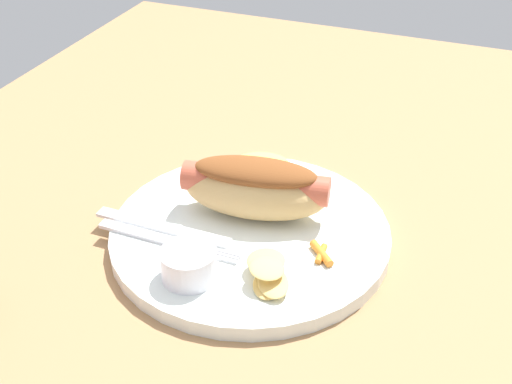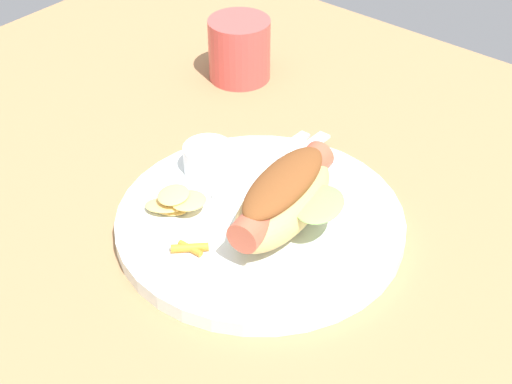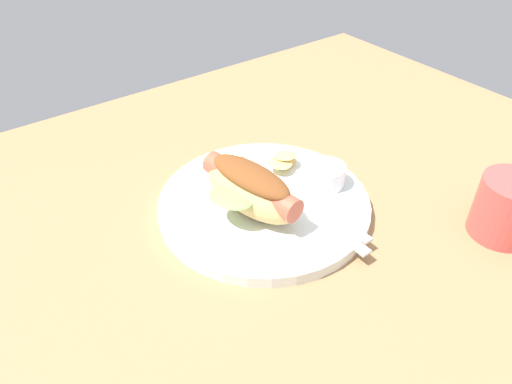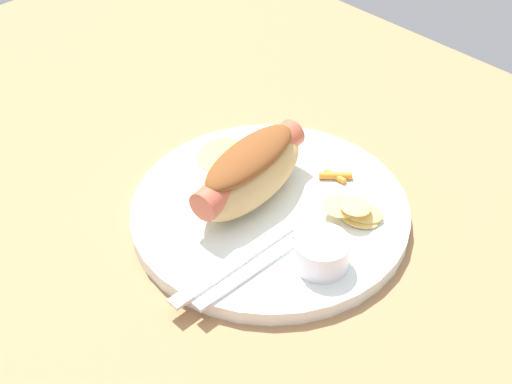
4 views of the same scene
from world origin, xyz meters
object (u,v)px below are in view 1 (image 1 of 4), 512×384
at_px(knife, 162,227).
at_px(carrot_garnish, 321,254).
at_px(sauce_ramekin, 190,265).
at_px(chips_pile, 268,274).
at_px(plate, 250,234).
at_px(hot_dog, 256,186).
at_px(fork, 165,240).

height_order(knife, carrot_garnish, carrot_garnish).
height_order(sauce_ramekin, chips_pile, sauce_ramekin).
relative_size(plate, knife, 1.92).
bearing_deg(hot_dog, carrot_garnish, -36.17).
relative_size(hot_dog, sauce_ramekin, 3.05).
xyz_separation_m(hot_dog, knife, (0.06, -0.08, -0.03)).
bearing_deg(chips_pile, plate, -146.84).
relative_size(hot_dog, chips_pile, 2.46).
bearing_deg(hot_dog, plate, -89.91).
bearing_deg(sauce_ramekin, plate, 165.80).
relative_size(sauce_ramekin, knife, 0.35).
height_order(plate, knife, knife).
relative_size(sauce_ramekin, carrot_garnish, 1.68).
xyz_separation_m(knife, carrot_garnish, (-0.02, 0.16, 0.00)).
distance_m(hot_dog, fork, 0.11).
xyz_separation_m(sauce_ramekin, fork, (-0.04, -0.05, -0.01)).
distance_m(plate, fork, 0.09).
bearing_deg(chips_pile, sauce_ramekin, -74.25).
distance_m(plate, knife, 0.09).
bearing_deg(fork, knife, 125.13).
xyz_separation_m(fork, knife, (-0.02, -0.01, -0.00)).
distance_m(plate, hot_dog, 0.05).
distance_m(sauce_ramekin, knife, 0.08).
height_order(sauce_ramekin, fork, sauce_ramekin).
xyz_separation_m(hot_dog, fork, (0.08, -0.07, -0.03)).
bearing_deg(plate, sauce_ramekin, -14.20).
bearing_deg(fork, carrot_garnish, 13.92).
bearing_deg(sauce_ramekin, hot_dog, 170.80).
bearing_deg(fork, chips_pile, -8.16).
height_order(plate, sauce_ramekin, sauce_ramekin).
bearing_deg(knife, chips_pile, -15.91).
bearing_deg(fork, sauce_ramekin, -38.38).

